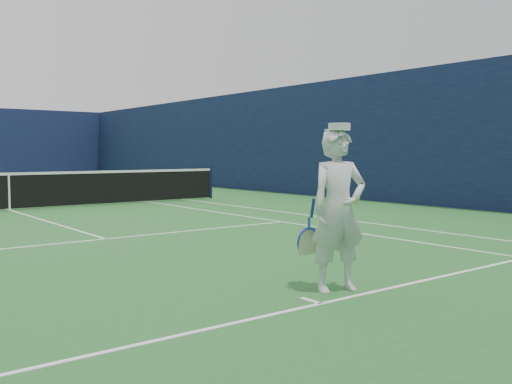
% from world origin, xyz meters
% --- Properties ---
extents(ground, '(80.00, 80.00, 0.00)m').
position_xyz_m(ground, '(0.00, 0.00, 0.00)').
color(ground, '#266428').
rests_on(ground, ground).
extents(court_markings, '(11.03, 23.83, 0.01)m').
position_xyz_m(court_markings, '(0.00, 0.00, 0.00)').
color(court_markings, white).
rests_on(court_markings, ground).
extents(windscreen_fence, '(20.12, 36.12, 4.00)m').
position_xyz_m(windscreen_fence, '(0.00, 0.00, 2.00)').
color(windscreen_fence, '#0F1639').
rests_on(windscreen_fence, ground).
extents(tennis_net, '(12.88, 0.09, 1.07)m').
position_xyz_m(tennis_net, '(0.00, 0.00, 0.55)').
color(tennis_net, '#141E4C').
rests_on(tennis_net, ground).
extents(tennis_player, '(0.75, 0.66, 1.87)m').
position_xyz_m(tennis_player, '(0.54, -11.59, 0.91)').
color(tennis_player, silver).
rests_on(tennis_player, ground).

